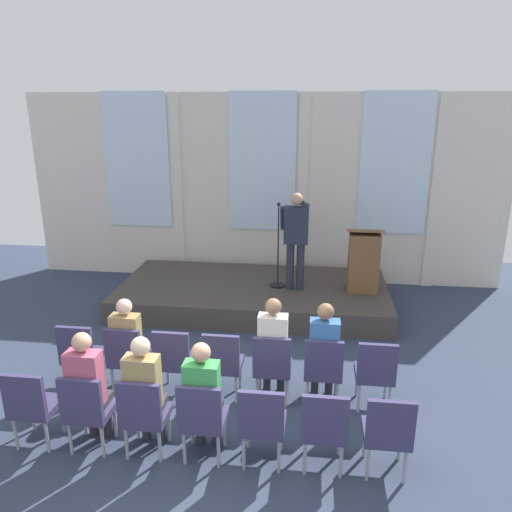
{
  "coord_description": "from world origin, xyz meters",
  "views": [
    {
      "loc": [
        1.08,
        -4.24,
        3.64
      ],
      "look_at": [
        0.23,
        2.7,
        1.43
      ],
      "focal_mm": 34.55,
      "sensor_mm": 36.0,
      "label": 1
    }
  ],
  "objects_px": {
    "audience_r0_c5": "(324,348)",
    "mic_stand": "(278,269)",
    "audience_r0_c4": "(273,344)",
    "chair_r1_c5": "(324,425)",
    "chair_r0_c0": "(80,352)",
    "chair_r1_c1": "(87,407)",
    "lectern": "(364,261)",
    "chair_r1_c3": "(202,416)",
    "chair_r0_c6": "(375,370)",
    "audience_r0_c1": "(128,339)",
    "chair_r0_c3": "(223,361)",
    "chair_r1_c2": "(144,412)",
    "chair_r0_c2": "(174,358)",
    "chair_r0_c5": "(323,367)",
    "speaker": "(296,234)",
    "chair_r1_c0": "(32,403)",
    "audience_r1_c1": "(88,385)",
    "chair_r0_c4": "(272,364)",
    "chair_r1_c6": "(388,430)",
    "chair_r1_c4": "(262,421)",
    "audience_r1_c3": "(203,394)",
    "audience_r1_c2": "(145,389)",
    "chair_r0_c1": "(127,355)"
  },
  "relations": [
    {
      "from": "audience_r0_c5",
      "to": "mic_stand",
      "type": "bearing_deg",
      "value": 105.13
    },
    {
      "from": "audience_r0_c4",
      "to": "chair_r1_c5",
      "type": "bearing_deg",
      "value": -62.92
    },
    {
      "from": "chair_r0_c0",
      "to": "chair_r1_c1",
      "type": "relative_size",
      "value": 1.0
    },
    {
      "from": "lectern",
      "to": "chair_r1_c3",
      "type": "distance_m",
      "value": 4.61
    },
    {
      "from": "mic_stand",
      "to": "chair_r0_c0",
      "type": "bearing_deg",
      "value": -127.47
    },
    {
      "from": "chair_r0_c6",
      "to": "chair_r1_c1",
      "type": "distance_m",
      "value": 3.32
    },
    {
      "from": "audience_r0_c1",
      "to": "chair_r0_c3",
      "type": "height_order",
      "value": "audience_r0_c1"
    },
    {
      "from": "lectern",
      "to": "audience_r0_c1",
      "type": "bearing_deg",
      "value": -137.66
    },
    {
      "from": "chair_r0_c3",
      "to": "chair_r1_c2",
      "type": "height_order",
      "value": "same"
    },
    {
      "from": "audience_r0_c4",
      "to": "chair_r0_c2",
      "type": "bearing_deg",
      "value": -176.41
    },
    {
      "from": "chair_r0_c5",
      "to": "chair_r1_c3",
      "type": "distance_m",
      "value": 1.69
    },
    {
      "from": "speaker",
      "to": "audience_r0_c5",
      "type": "xyz_separation_m",
      "value": [
        0.48,
        -2.86,
        -0.67
      ]
    },
    {
      "from": "chair_r0_c2",
      "to": "chair_r1_c0",
      "type": "height_order",
      "value": "same"
    },
    {
      "from": "chair_r1_c1",
      "to": "chair_r1_c2",
      "type": "distance_m",
      "value": 0.62
    },
    {
      "from": "audience_r0_c5",
      "to": "chair_r1_c1",
      "type": "height_order",
      "value": "audience_r0_c5"
    },
    {
      "from": "lectern",
      "to": "chair_r1_c2",
      "type": "bearing_deg",
      "value": -121.92
    },
    {
      "from": "audience_r0_c4",
      "to": "audience_r1_c1",
      "type": "bearing_deg",
      "value": -148.62
    },
    {
      "from": "audience_r0_c5",
      "to": "chair_r1_c5",
      "type": "distance_m",
      "value": 1.24
    },
    {
      "from": "chair_r0_c0",
      "to": "chair_r0_c4",
      "type": "relative_size",
      "value": 1.0
    },
    {
      "from": "chair_r0_c3",
      "to": "chair_r0_c4",
      "type": "height_order",
      "value": "same"
    },
    {
      "from": "audience_r1_c1",
      "to": "chair_r1_c6",
      "type": "relative_size",
      "value": 1.47
    },
    {
      "from": "lectern",
      "to": "chair_r0_c0",
      "type": "distance_m",
      "value": 4.89
    },
    {
      "from": "audience_r0_c1",
      "to": "audience_r1_c1",
      "type": "distance_m",
      "value": 1.15
    },
    {
      "from": "chair_r0_c2",
      "to": "audience_r0_c4",
      "type": "height_order",
      "value": "audience_r0_c4"
    },
    {
      "from": "chair_r0_c6",
      "to": "chair_r1_c4",
      "type": "bearing_deg",
      "value": -137.54
    },
    {
      "from": "chair_r0_c0",
      "to": "lectern",
      "type": "bearing_deg",
      "value": 38.12
    },
    {
      "from": "chair_r1_c6",
      "to": "chair_r1_c1",
      "type": "bearing_deg",
      "value": 180.0
    },
    {
      "from": "chair_r0_c5",
      "to": "chair_r1_c0",
      "type": "bearing_deg",
      "value": -159.9
    },
    {
      "from": "audience_r0_c5",
      "to": "audience_r1_c3",
      "type": "distance_m",
      "value": 1.69
    },
    {
      "from": "chair_r1_c2",
      "to": "audience_r0_c1",
      "type": "bearing_deg",
      "value": 116.98
    },
    {
      "from": "lectern",
      "to": "audience_r1_c2",
      "type": "xyz_separation_m",
      "value": [
        -2.58,
        -4.07,
        -0.19
      ]
    },
    {
      "from": "speaker",
      "to": "audience_r1_c2",
      "type": "relative_size",
      "value": 1.27
    },
    {
      "from": "audience_r1_c2",
      "to": "audience_r0_c5",
      "type": "bearing_deg",
      "value": 31.41
    },
    {
      "from": "chair_r1_c5",
      "to": "mic_stand",
      "type": "bearing_deg",
      "value": 100.83
    },
    {
      "from": "chair_r0_c5",
      "to": "chair_r1_c4",
      "type": "bearing_deg",
      "value": -118.65
    },
    {
      "from": "audience_r0_c1",
      "to": "chair_r1_c4",
      "type": "xyz_separation_m",
      "value": [
        1.87,
        -1.22,
        -0.18
      ]
    },
    {
      "from": "chair_r0_c0",
      "to": "chair_r0_c3",
      "type": "height_order",
      "value": "same"
    },
    {
      "from": "speaker",
      "to": "audience_r1_c1",
      "type": "height_order",
      "value": "speaker"
    },
    {
      "from": "chair_r1_c5",
      "to": "chair_r0_c3",
      "type": "bearing_deg",
      "value": 137.54
    },
    {
      "from": "audience_r1_c1",
      "to": "chair_r1_c5",
      "type": "xyz_separation_m",
      "value": [
        2.49,
        -0.08,
        -0.23
      ]
    },
    {
      "from": "audience_r1_c3",
      "to": "lectern",
      "type": "bearing_deg",
      "value": 64.28
    },
    {
      "from": "lectern",
      "to": "chair_r1_c4",
      "type": "relative_size",
      "value": 1.23
    },
    {
      "from": "chair_r1_c2",
      "to": "chair_r1_c4",
      "type": "distance_m",
      "value": 1.25
    },
    {
      "from": "lectern",
      "to": "chair_r1_c4",
      "type": "bearing_deg",
      "value": -107.85
    },
    {
      "from": "chair_r1_c3",
      "to": "chair_r1_c4",
      "type": "distance_m",
      "value": 0.62
    },
    {
      "from": "chair_r0_c3",
      "to": "chair_r0_c5",
      "type": "relative_size",
      "value": 1.0
    },
    {
      "from": "audience_r0_c1",
      "to": "chair_r0_c4",
      "type": "height_order",
      "value": "audience_r0_c1"
    },
    {
      "from": "chair_r0_c3",
      "to": "chair_r1_c0",
      "type": "xyz_separation_m",
      "value": [
        -1.87,
        -1.14,
        0.0
      ]
    },
    {
      "from": "chair_r0_c0",
      "to": "chair_r0_c3",
      "type": "distance_m",
      "value": 1.87
    },
    {
      "from": "chair_r0_c1",
      "to": "chair_r1_c0",
      "type": "height_order",
      "value": "same"
    }
  ]
}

